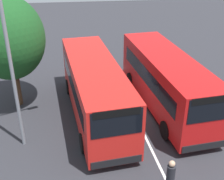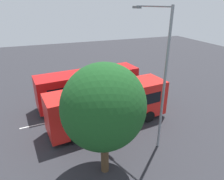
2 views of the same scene
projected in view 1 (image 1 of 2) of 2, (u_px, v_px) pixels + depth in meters
name	position (u px, v px, depth m)	size (l,w,h in m)	color
ground_plane	(134.00, 113.00, 16.99)	(67.10, 67.10, 0.00)	#2B2B30
bus_far_left	(95.00, 88.00, 15.93)	(9.65, 3.45, 3.15)	red
bus_center_left	(166.00, 80.00, 16.86)	(9.64, 3.40, 3.15)	red
pedestrian	(170.00, 177.00, 10.95)	(0.41, 0.41, 1.82)	#232833
street_lamp	(14.00, 44.00, 12.20)	(1.12, 2.71, 8.85)	gray
depot_tree	(9.00, 38.00, 16.02)	(4.38, 3.94, 6.42)	#4C3823
lane_stripe_outer_left	(134.00, 113.00, 16.99)	(13.47, 0.12, 0.01)	silver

